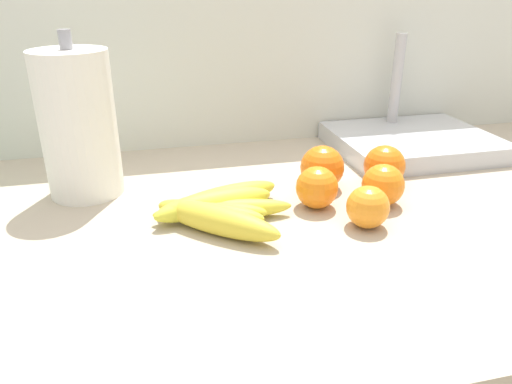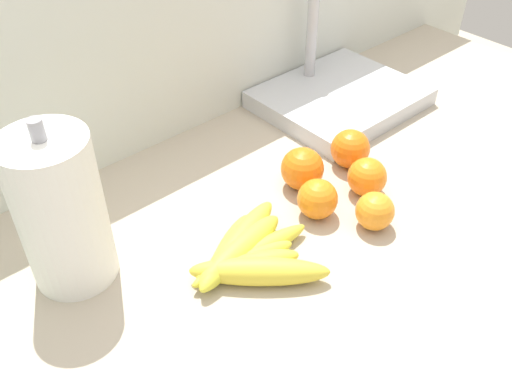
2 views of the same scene
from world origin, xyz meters
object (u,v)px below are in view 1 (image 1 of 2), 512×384
Objects in this scene: paper_towel_roll at (78,125)px; orange_front at (384,166)px; orange_back_left at (383,185)px; orange_far_right at (322,167)px; orange_right at (368,207)px; orange_back_right at (317,187)px; sink_basin at (411,140)px; banana_bunch at (216,209)px.

orange_front is at bearing -9.93° from paper_towel_roll.
orange_far_right reaches higher than orange_back_left.
orange_back_right is (-0.05, 0.08, 0.00)m from orange_right.
orange_back_right is at bearing -116.44° from orange_far_right.
orange_front is 0.22m from sink_basin.
orange_back_right is at bearing 3.40° from banana_bunch.
orange_back_left is 1.01× the size of orange_back_right.
orange_far_right is at bearing -10.80° from paper_towel_roll.
orange_back_left is 0.51m from paper_towel_roll.
orange_back_right is (-0.15, -0.06, -0.00)m from orange_front.
orange_back_left is 0.09m from orange_front.
orange_back_right is at bearing -158.44° from orange_front.
orange_front is 1.14× the size of orange_right.
sink_basin is at bearing 29.50° from orange_far_right.
orange_far_right is at bearing 63.56° from orange_back_right.
paper_towel_roll is at bearing 170.07° from orange_front.
orange_right is (0.22, -0.07, 0.01)m from banana_bunch.
orange_front is 0.17m from orange_right.
paper_towel_roll reaches higher than orange_right.
orange_back_right is (-0.04, -0.07, -0.00)m from orange_far_right.
orange_right is 0.24× the size of paper_towel_roll.
orange_front is at bearing -6.81° from orange_far_right.
banana_bunch is 2.86× the size of orange_far_right.
orange_far_right reaches higher than orange_back_right.
banana_bunch is 3.19× the size of orange_back_left.
orange_far_right is at bearing 95.40° from orange_right.
orange_back_right is (0.17, 0.01, 0.01)m from banana_bunch.
paper_towel_roll is at bearing -173.92° from sink_basin.
orange_far_right is 0.08m from orange_back_right.
orange_front is at bearing 61.98° from orange_back_left.
orange_front is 0.22× the size of sink_basin.
banana_bunch is 0.23m from orange_right.
banana_bunch is 0.81× the size of paper_towel_roll.
orange_far_right is 0.24× the size of sink_basin.
orange_back_left is 0.11m from orange_back_right.
sink_basin reaches higher than orange_far_right.
orange_back_right is at bearing 121.78° from orange_right.
orange_far_right is 1.05× the size of orange_front.
banana_bunch is at bearing -153.65° from sink_basin.
paper_towel_roll is 0.83× the size of sink_basin.
banana_bunch is 0.17m from orange_back_right.
orange_front is 0.53m from paper_towel_roll.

